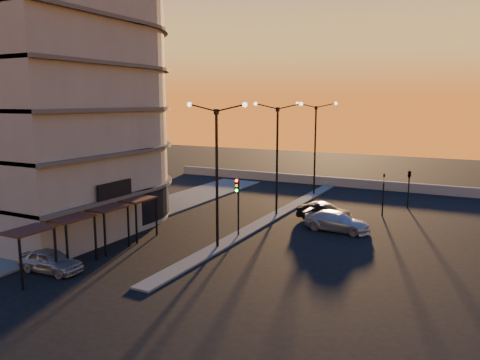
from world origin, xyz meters
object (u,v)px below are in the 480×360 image
Objects in this scene: traffic_light_main at (237,197)px; car_wagon at (337,221)px; streetlamp_mid at (277,150)px; car_sedan at (324,212)px; car_hatchback at (51,261)px.

car_wagon is (5.85, 4.84, -2.17)m from traffic_light_main.
streetlamp_mid is 6.36m from car_sedan.
car_sedan is (4.05, 7.33, -2.19)m from traffic_light_main.
car_wagon is (5.85, -2.29, -4.87)m from streetlamp_mid.
traffic_light_main is at bearing 134.07° from car_wagon.
streetlamp_mid reaches higher than car_hatchback.
streetlamp_mid reaches higher than traffic_light_main.
car_wagon is at bearing -21.38° from streetlamp_mid.
traffic_light_main is 1.10× the size of car_hatchback.
car_sedan is at bearing 40.30° from car_wagon.
streetlamp_mid is 7.95m from car_wagon.
streetlamp_mid is 1.92× the size of car_wagon.
streetlamp_mid is 19.75m from car_hatchback.
car_wagon is at bearing 39.60° from traffic_light_main.
car_hatchback is 0.91× the size of car_sedan.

